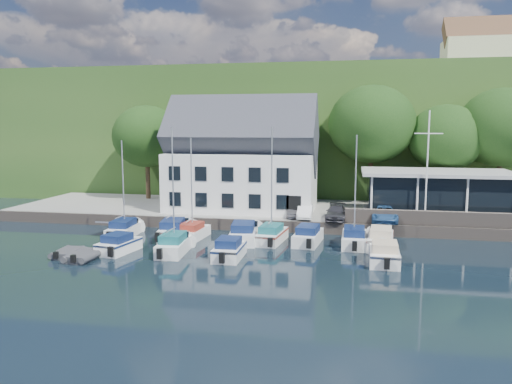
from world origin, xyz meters
TOP-DOWN VIEW (x-y plane):
  - ground at (0.00, 0.00)m, footprint 180.00×180.00m
  - quay at (0.00, 17.50)m, footprint 60.00×13.00m
  - quay_face at (0.00, 11.00)m, footprint 60.00×0.30m
  - hillside at (0.00, 62.00)m, footprint 160.00×75.00m
  - field_patch at (8.00, 70.00)m, footprint 50.00×30.00m
  - farmhouse at (22.00, 52.00)m, footprint 10.40×7.00m
  - harbor_building at (-7.00, 16.50)m, footprint 14.40×8.20m
  - club_pavilion at (11.00, 16.00)m, footprint 13.20×7.20m
  - seawall at (12.00, 11.40)m, footprint 18.00×0.50m
  - gangway at (-16.50, 9.00)m, footprint 1.20×6.00m
  - car_silver at (-1.71, 13.16)m, footprint 2.25×3.71m
  - car_white at (-0.50, 12.67)m, footprint 1.35×3.64m
  - car_dgrey at (2.21, 12.60)m, footprint 1.85×4.21m
  - car_blue at (6.30, 12.43)m, footprint 1.72×4.14m
  - flagpole at (9.57, 12.12)m, footprint 2.25×0.20m
  - tree_0 at (-18.85, 21.23)m, footprint 7.56×7.56m
  - tree_1 at (-11.87, 22.46)m, footprint 6.49×6.49m
  - tree_2 at (-4.36, 22.49)m, footprint 8.33×8.33m
  - tree_3 at (5.44, 22.62)m, footprint 9.00×9.00m
  - tree_4 at (12.70, 22.31)m, footprint 7.51×7.51m
  - tree_5 at (18.02, 22.61)m, footprint 8.67×8.67m
  - boat_r1_0 at (-15.01, 7.09)m, footprint 2.30×6.55m
  - boat_r1_1 at (-10.80, 7.38)m, footprint 3.10×7.02m
  - boat_r1_2 at (-9.18, 7.26)m, footprint 2.40×5.89m
  - boat_r1_3 at (-4.87, 7.17)m, footprint 3.06×7.12m
  - boat_r1_4 at (-2.65, 7.27)m, footprint 2.60×6.28m
  - boat_r1_5 at (0.23, 7.33)m, footprint 2.61×6.19m
  - boat_r1_6 at (3.76, 7.35)m, footprint 2.05×6.36m
  - boat_r1_7 at (5.73, 7.20)m, footprint 2.54×6.64m
  - boat_r2_0 at (-13.09, 2.07)m, footprint 2.81×5.25m
  - boat_r2_1 at (-9.03, 2.61)m, footprint 2.37×6.43m
  - boat_r2_2 at (-4.79, 2.03)m, footprint 1.99×5.24m
  - boat_r2_4 at (5.72, 2.75)m, footprint 2.22×5.52m
  - dinghy_0 at (-16.18, 0.39)m, footprint 1.81×2.85m
  - dinghy_1 at (-14.54, -0.23)m, footprint 1.96×3.15m

SIDE VIEW (x-z plane):
  - ground at x=0.00m, z-range 0.00..0.00m
  - gangway at x=-16.50m, z-range -0.70..0.70m
  - dinghy_0 at x=-16.18m, z-range 0.00..0.64m
  - dinghy_1 at x=-14.54m, z-range 0.00..0.72m
  - quay at x=0.00m, z-range 0.00..1.00m
  - quay_face at x=0.00m, z-range 0.00..1.00m
  - boat_r2_0 at x=-13.09m, z-range 0.00..1.43m
  - boat_r2_2 at x=-4.79m, z-range 0.00..1.47m
  - boat_r1_5 at x=0.23m, z-range 0.00..1.49m
  - boat_r2_4 at x=5.72m, z-range 0.00..1.50m
  - boat_r1_7 at x=5.73m, z-range 0.00..1.56m
  - boat_r1_3 at x=-4.87m, z-range 0.00..1.57m
  - car_silver at x=-1.71m, z-range 1.00..2.18m
  - car_white at x=-0.50m, z-range 1.00..2.19m
  - seawall at x=12.00m, z-range 1.00..2.20m
  - car_dgrey at x=2.21m, z-range 1.00..2.20m
  - car_blue at x=6.30m, z-range 1.00..2.40m
  - club_pavilion at x=11.00m, z-range 1.00..5.10m
  - boat_r1_2 at x=-9.18m, z-range 0.00..8.25m
  - boat_r1_4 at x=-2.65m, z-range 0.00..8.82m
  - boat_r1_0 at x=-15.01m, z-range 0.00..8.87m
  - boat_r1_6 at x=3.76m, z-range 0.00..8.95m
  - boat_r2_1 at x=-9.03m, z-range 0.00..9.21m
  - boat_r1_1 at x=-10.80m, z-range 0.00..9.50m
  - harbor_building at x=-7.00m, z-range 1.00..9.70m
  - tree_1 at x=-11.87m, z-range 1.00..9.87m
  - flagpole at x=9.57m, z-range 1.00..10.38m
  - tree_4 at x=12.70m, z-range 1.00..11.26m
  - tree_0 at x=-18.85m, z-range 1.00..11.33m
  - tree_2 at x=-4.36m, z-range 1.00..12.38m
  - tree_5 at x=18.02m, z-range 1.00..12.84m
  - tree_3 at x=5.44m, z-range 1.00..13.30m
  - hillside at x=0.00m, z-range 0.00..16.00m
  - field_patch at x=8.00m, z-range 16.00..16.30m
  - farmhouse at x=22.00m, z-range 16.00..24.20m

